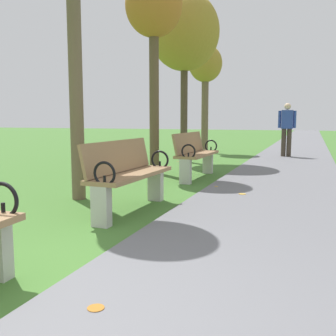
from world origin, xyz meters
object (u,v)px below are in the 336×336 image
object	(u,v)px
park_bench_2	(128,174)
park_bench_3	(195,154)
tree_3	(154,12)
tree_4	(184,33)
tree_5	(205,68)
pedestrian_walking	(287,127)

from	to	relation	value
park_bench_2	park_bench_3	world-z (taller)	same
park_bench_3	tree_3	world-z (taller)	tree_3
tree_4	tree_5	xyz separation A→B (m)	(-0.23, 3.06, -0.53)
park_bench_2	park_bench_3	bearing A→B (deg)	90.00
park_bench_2	park_bench_3	xyz separation A→B (m)	(-0.00, 3.00, 0.00)
park_bench_2	tree_3	world-z (taller)	tree_3
tree_5	pedestrian_walking	distance (m)	3.49
tree_4	pedestrian_walking	distance (m)	4.25
park_bench_2	pedestrian_walking	size ratio (longest dim) A/B	0.99
park_bench_3	tree_5	bearing A→B (deg)	103.18
tree_5	pedestrian_walking	world-z (taller)	tree_5
park_bench_3	pedestrian_walking	bearing A→B (deg)	74.45
park_bench_2	tree_4	xyz separation A→B (m)	(-1.14, 5.79, 2.94)
tree_4	tree_5	bearing A→B (deg)	94.31
park_bench_3	tree_5	xyz separation A→B (m)	(-1.37, 5.85, 2.41)
tree_5	pedestrian_walking	bearing A→B (deg)	-15.23
tree_4	park_bench_2	bearing A→B (deg)	-78.88
tree_4	tree_5	world-z (taller)	tree_4
park_bench_2	tree_4	size ratio (longest dim) A/B	0.36
tree_4	pedestrian_walking	xyz separation A→B (m)	(2.55, 2.30, -2.50)
tree_4	park_bench_3	bearing A→B (deg)	-67.78
tree_3	pedestrian_walking	distance (m)	5.84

